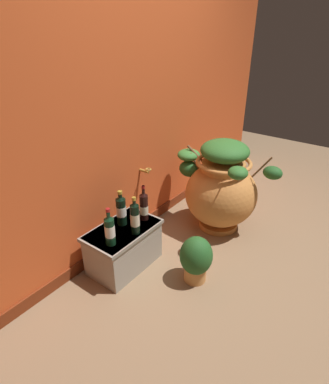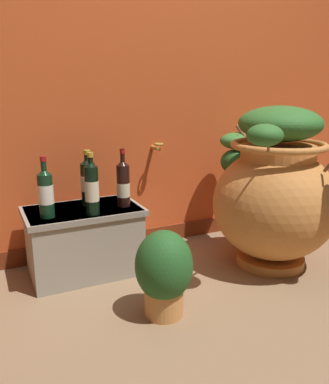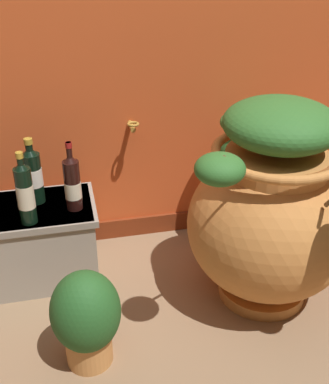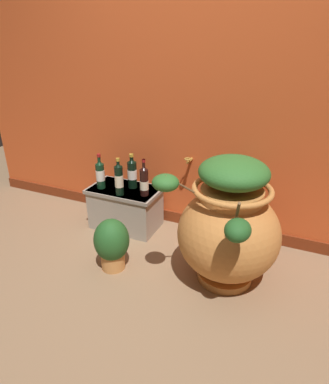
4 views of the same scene
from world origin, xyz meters
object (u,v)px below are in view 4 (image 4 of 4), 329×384
at_px(wine_bottle_middle, 144,181).
at_px(wine_bottle_back, 119,179).
at_px(potted_shrub, 112,244).
at_px(wine_bottle_right, 132,172).
at_px(wine_bottle_left, 100,174).
at_px(terracotta_urn, 229,224).

bearing_deg(wine_bottle_middle, wine_bottle_back, -159.18).
height_order(wine_bottle_back, potted_shrub, wine_bottle_back).
distance_m(wine_bottle_right, wine_bottle_back, 0.17).
distance_m(wine_bottle_left, wine_bottle_back, 0.22).
distance_m(wine_bottle_left, wine_bottle_right, 0.27).
xyz_separation_m(terracotta_urn, wine_bottle_back, (-0.97, 0.22, 0.08)).
bearing_deg(wine_bottle_left, wine_bottle_right, 25.79).
xyz_separation_m(wine_bottle_right, potted_shrub, (0.16, -0.62, -0.30)).
relative_size(terracotta_urn, wine_bottle_middle, 3.22).
bearing_deg(wine_bottle_right, wine_bottle_back, -99.28).
relative_size(wine_bottle_left, wine_bottle_right, 1.01).
bearing_deg(wine_bottle_middle, terracotta_urn, -20.97).
relative_size(terracotta_urn, wine_bottle_right, 3.31).
height_order(wine_bottle_right, potted_shrub, wine_bottle_right).
relative_size(wine_bottle_middle, wine_bottle_right, 1.03).
bearing_deg(potted_shrub, terracotta_urn, 15.76).
bearing_deg(wine_bottle_left, wine_bottle_middle, 2.72).
bearing_deg(potted_shrub, wine_bottle_back, 112.57).
relative_size(wine_bottle_left, potted_shrub, 0.77).
bearing_deg(wine_bottle_back, wine_bottle_left, 166.07).
bearing_deg(wine_bottle_back, potted_shrub, -67.43).
height_order(wine_bottle_left, wine_bottle_back, wine_bottle_back).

